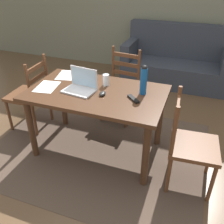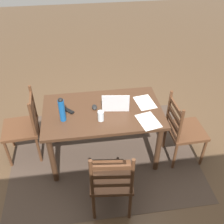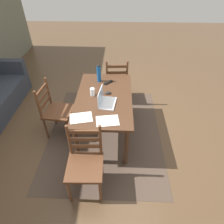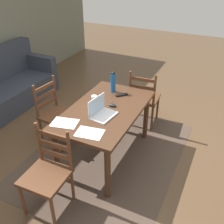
{
  "view_description": "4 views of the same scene",
  "coord_description": "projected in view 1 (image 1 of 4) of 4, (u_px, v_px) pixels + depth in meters",
  "views": [
    {
      "loc": [
        0.95,
        -2.12,
        1.91
      ],
      "look_at": [
        0.13,
        0.13,
        0.46
      ],
      "focal_mm": 39.86,
      "sensor_mm": 36.0,
      "label": 1
    },
    {
      "loc": [
        0.24,
        2.47,
        2.71
      ],
      "look_at": [
        -0.12,
        -0.01,
        0.71
      ],
      "focal_mm": 42.22,
      "sensor_mm": 36.0,
      "label": 2
    },
    {
      "loc": [
        -2.44,
        -0.21,
        2.48
      ],
      "look_at": [
        -0.13,
        -0.13,
        0.57
      ],
      "focal_mm": 31.33,
      "sensor_mm": 36.0,
      "label": 3
    },
    {
      "loc": [
        -2.52,
        -1.3,
        2.44
      ],
      "look_at": [
        0.09,
        -0.05,
        0.67
      ],
      "focal_mm": 42.13,
      "sensor_mm": 36.0,
      "label": 4
    }
  ],
  "objects": [
    {
      "name": "dining_table",
      "position": [
        97.0,
        100.0,
        2.63
      ],
      "size": [
        1.43,
        0.85,
        0.76
      ],
      "color": "#422819",
      "rests_on": "ground"
    },
    {
      "name": "couch",
      "position": [
        175.0,
        63.0,
        4.47
      ],
      "size": [
        1.8,
        0.8,
        1.0
      ],
      "color": "#2D333D",
      "rests_on": "ground"
    },
    {
      "name": "laptop",
      "position": [
        81.0,
        85.0,
        2.58
      ],
      "size": [
        0.35,
        0.26,
        0.23
      ],
      "color": "silver",
      "rests_on": "dining_table"
    },
    {
      "name": "water_bottle",
      "position": [
        144.0,
        79.0,
        2.45
      ],
      "size": [
        0.07,
        0.07,
        0.31
      ],
      "color": "#145199",
      "rests_on": "dining_table"
    },
    {
      "name": "computer_mouse",
      "position": [
        102.0,
        94.0,
        2.5
      ],
      "size": [
        0.06,
        0.1,
        0.03
      ],
      "primitive_type": "ellipsoid",
      "rotation": [
        0.0,
        0.0,
        0.03
      ],
      "color": "black",
      "rests_on": "dining_table"
    },
    {
      "name": "tv_remote",
      "position": [
        133.0,
        99.0,
        2.41
      ],
      "size": [
        0.15,
        0.15,
        0.02
      ],
      "primitive_type": "cube",
      "rotation": [
        0.0,
        0.0,
        0.78
      ],
      "color": "black",
      "rests_on": "dining_table"
    },
    {
      "name": "area_rug",
      "position": [
        98.0,
        148.0,
        2.97
      ],
      "size": [
        2.45,
        1.91,
        0.01
      ],
      "primitive_type": "cube",
      "color": "#47382D",
      "rests_on": "ground"
    },
    {
      "name": "chair_far_head",
      "position": [
        121.0,
        87.0,
        3.37
      ],
      "size": [
        0.49,
        0.49,
        0.95
      ],
      "color": "#56331E",
      "rests_on": "ground"
    },
    {
      "name": "paper_stack_right",
      "position": [
        67.0,
        75.0,
        2.94
      ],
      "size": [
        0.27,
        0.33,
        0.0
      ],
      "primitive_type": "cube",
      "rotation": [
        0.0,
        0.0,
        0.22
      ],
      "color": "white",
      "rests_on": "dining_table"
    },
    {
      "name": "drinking_glass",
      "position": [
        106.0,
        80.0,
        2.67
      ],
      "size": [
        0.07,
        0.07,
        0.12
      ],
      "primitive_type": "cylinder",
      "color": "silver",
      "rests_on": "dining_table"
    },
    {
      "name": "paper_stack_left",
      "position": [
        47.0,
        87.0,
        2.67
      ],
      "size": [
        0.25,
        0.32,
        0.0
      ],
      "primitive_type": "cube",
      "rotation": [
        0.0,
        0.0,
        0.16
      ],
      "color": "white",
      "rests_on": "dining_table"
    },
    {
      "name": "chair_left_far",
      "position": [
        30.0,
        95.0,
        3.16
      ],
      "size": [
        0.45,
        0.45,
        0.95
      ],
      "color": "#56331E",
      "rests_on": "ground"
    },
    {
      "name": "ground_plane",
      "position": [
        98.0,
        148.0,
        2.97
      ],
      "size": [
        14.0,
        14.0,
        0.0
      ],
      "primitive_type": "plane",
      "color": "brown"
    },
    {
      "name": "chair_right_near",
      "position": [
        190.0,
        145.0,
        2.3
      ],
      "size": [
        0.47,
        0.47,
        0.95
      ],
      "color": "#56331E",
      "rests_on": "ground"
    }
  ]
}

